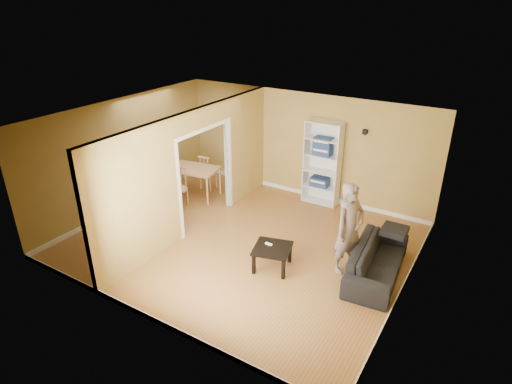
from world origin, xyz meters
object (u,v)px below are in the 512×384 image
person (350,221)px  chair_far (208,172)px  bookshelf (323,163)px  dining_table (194,171)px  chair_left (169,171)px  sofa (378,256)px  chair_near (178,188)px  coffee_table (272,251)px

person → chair_far: bearing=93.4°
bookshelf → dining_table: 3.19m
person → chair_far: (-4.41, 1.62, -0.55)m
chair_left → dining_table: bearing=88.5°
person → chair_far: person is taller
sofa → chair_left: chair_left is taller
person → chair_near: bearing=108.2°
bookshelf → dining_table: (-2.86, -1.37, -0.35)m
coffee_table → chair_near: bearing=161.4°
coffee_table → chair_left: size_ratio=0.64×
bookshelf → chair_far: (-2.84, -0.82, -0.55)m
bookshelf → sofa: bearing=-47.5°
sofa → coffee_table: (-1.72, -0.81, -0.01)m
bookshelf → dining_table: bookshelf is taller
coffee_table → chair_near: chair_near is taller
bookshelf → coffee_table: bookshelf is taller
chair_left → coffee_table: bearing=61.4°
chair_far → coffee_table: bearing=142.4°
chair_far → bookshelf: bearing=-166.1°
chair_near → person: bearing=-17.3°
coffee_table → chair_near: size_ratio=0.70×
sofa → bookshelf: (-2.10, 2.29, 0.63)m
bookshelf → chair_far: bookshelf is taller
chair_left → chair_far: bearing=120.8°
sofa → coffee_table: 1.90m
person → dining_table: size_ratio=1.71×
bookshelf → chair_far: size_ratio=2.15×
person → chair_left: (-5.22, 1.01, -0.50)m
chair_far → chair_near: bearing=89.1°
bookshelf → chair_near: 3.51m
person → chair_near: (-4.38, 0.41, -0.54)m
chair_near → chair_far: bearing=79.5°
chair_far → chair_left: bearing=34.6°
bookshelf → chair_near: bookshelf is taller
person → chair_far: size_ratio=2.15×
coffee_table → chair_near: 3.37m
sofa → person: bearing=100.7°
coffee_table → person: bearing=29.1°
chair_near → chair_far: size_ratio=1.01×
bookshelf → chair_left: (-3.65, -1.43, -0.50)m
dining_table → coffee_table: bearing=-28.2°
dining_table → chair_near: (0.05, -0.66, -0.19)m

